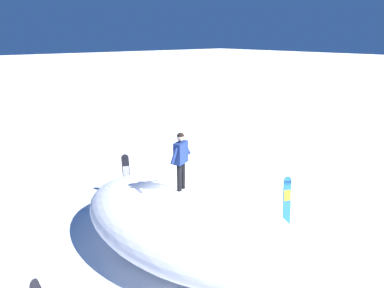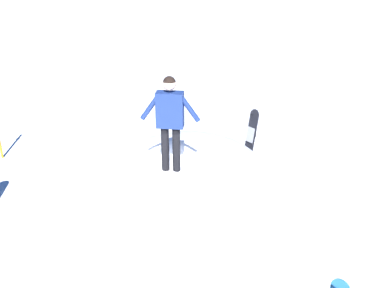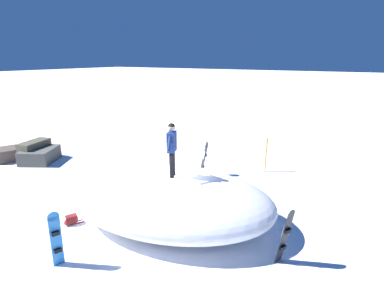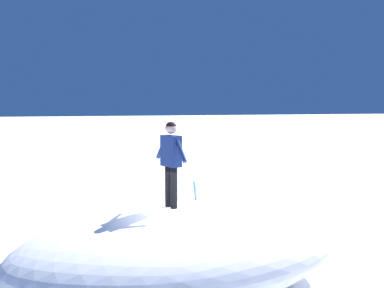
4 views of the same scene
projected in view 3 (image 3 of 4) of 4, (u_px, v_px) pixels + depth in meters
ground at (170, 219)px, 10.14m from camera, size 240.00×240.00×0.00m
snow_mound at (169, 198)px, 9.73m from camera, size 7.87×5.80×1.77m
snowboarder_standing at (172, 145)px, 9.02m from camera, size 0.46×1.00×1.74m
snowboard_primary_upright at (204, 158)px, 13.61m from camera, size 0.45×0.46×1.68m
snowboard_secondary_upright at (56, 238)px, 7.59m from camera, size 0.31×0.35×1.70m
snowboard_tertiary_upright at (285, 236)px, 7.68m from camera, size 0.39×0.38×1.72m
backpack_near at (71, 220)px, 9.76m from camera, size 0.45×0.65×0.33m
trail_marker_pole at (266, 154)px, 14.10m from camera, size 0.10×0.10×1.70m
rock_outcrop at (31, 153)px, 15.74m from camera, size 3.62×2.57×1.06m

